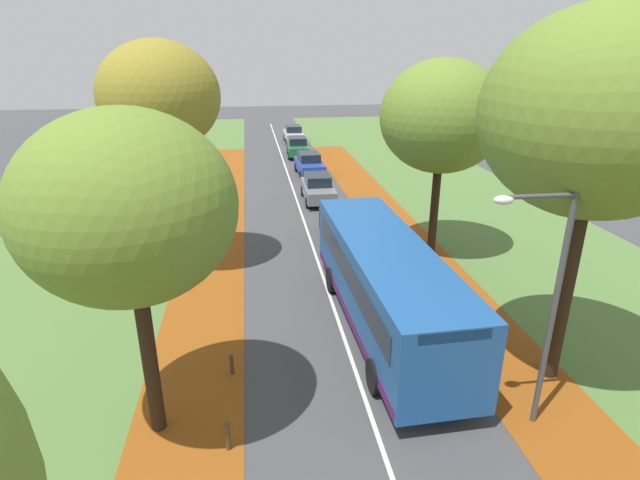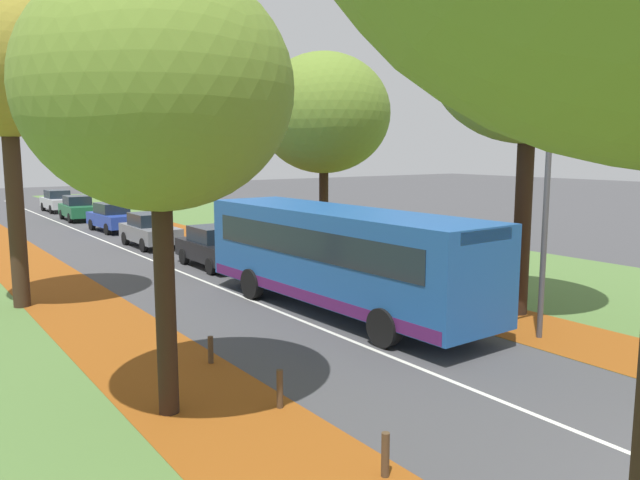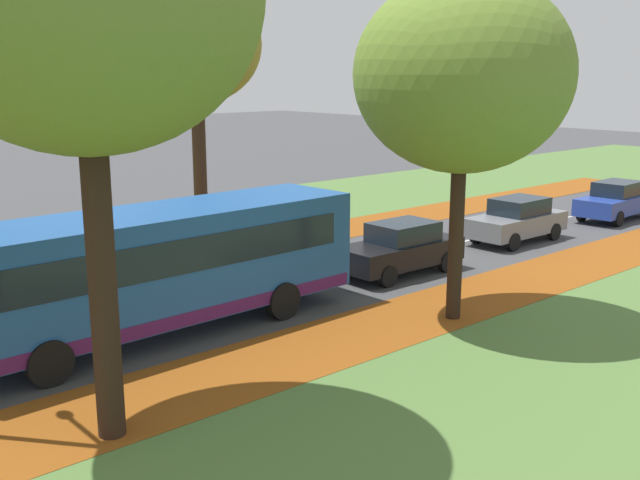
# 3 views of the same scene
# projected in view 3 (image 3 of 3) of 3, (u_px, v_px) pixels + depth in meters

# --- Properties ---
(grass_verge_left) EXTENTS (12.00, 90.00, 0.01)m
(grass_verge_left) POSITION_uv_depth(u_px,v_px,m) (213.00, 222.00, 31.20)
(grass_verge_left) COLOR #517538
(grass_verge_left) RESTS_ON ground
(leaf_litter_left) EXTENTS (2.80, 60.00, 0.00)m
(leaf_litter_left) POSITION_uv_depth(u_px,v_px,m) (134.00, 267.00, 23.97)
(leaf_litter_left) COLOR #8C4714
(leaf_litter_left) RESTS_ON grass_verge_left
(leaf_litter_right) EXTENTS (2.80, 60.00, 0.00)m
(leaf_litter_right) POSITION_uv_depth(u_px,v_px,m) (325.00, 344.00, 17.22)
(leaf_litter_right) COLOR #8C4714
(leaf_litter_right) RESTS_ON grass_verge_right
(road_centre_line) EXTENTS (0.12, 80.00, 0.01)m
(road_centre_line) POSITION_uv_depth(u_px,v_px,m) (368.00, 264.00, 24.46)
(road_centre_line) COLOR silver
(road_centre_line) RESTS_ON ground
(tree_left_mid) EXTENTS (4.56, 4.56, 9.12)m
(tree_left_mid) POSITION_uv_depth(u_px,v_px,m) (196.00, 46.00, 25.67)
(tree_left_mid) COLOR #382619
(tree_left_mid) RESTS_ON ground
(tree_right_mid) EXTENTS (5.24, 5.24, 8.43)m
(tree_right_mid) POSITION_uv_depth(u_px,v_px,m) (463.00, 75.00, 17.75)
(tree_right_mid) COLOR black
(tree_right_mid) RESTS_ON ground
(bollard_fifth) EXTENTS (0.12, 0.12, 0.62)m
(bollard_fifth) POSITION_uv_depth(u_px,v_px,m) (5.00, 291.00, 20.30)
(bollard_fifth) COLOR #4C3823
(bollard_fifth) RESTS_ON ground
(bus) EXTENTS (2.89, 10.47, 2.98)m
(bus) POSITION_uv_depth(u_px,v_px,m) (156.00, 265.00, 17.58)
(bus) COLOR #1E5199
(bus) RESTS_ON ground
(car_black_lead) EXTENTS (1.83, 4.23, 1.62)m
(car_black_lead) POSITION_uv_depth(u_px,v_px,m) (400.00, 248.00, 23.08)
(car_black_lead) COLOR black
(car_black_lead) RESTS_ON ground
(car_grey_following) EXTENTS (1.79, 4.20, 1.62)m
(car_grey_following) POSITION_uv_depth(u_px,v_px,m) (517.00, 220.00, 27.49)
(car_grey_following) COLOR slate
(car_grey_following) RESTS_ON ground
(car_blue_third_in_line) EXTENTS (1.93, 4.28, 1.62)m
(car_blue_third_in_line) POSITION_uv_depth(u_px,v_px,m) (615.00, 201.00, 31.62)
(car_blue_third_in_line) COLOR #233D9E
(car_blue_third_in_line) RESTS_ON ground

